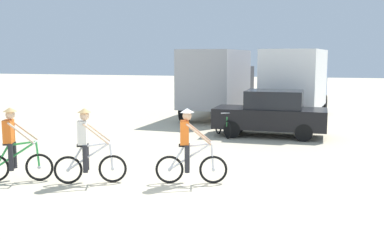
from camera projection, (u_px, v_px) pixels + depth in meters
ground_plane at (163, 199)px, 9.62m from camera, size 120.00×120.00×0.00m
box_truck_grey_hauler at (219, 80)px, 22.55m from camera, size 2.67×6.85×3.35m
box_truck_avon_van at (297, 81)px, 21.64m from camera, size 3.01×6.95×3.35m
sedan_parked at (271, 113)px, 17.14m from camera, size 4.21×1.79×1.76m
cyclist_orange_shirt at (14, 147)px, 10.89m from camera, size 1.64×0.74×1.82m
cyclist_cowboy_hat at (87, 149)px, 10.72m from camera, size 1.62×0.78×1.82m
cyclist_near_camera at (189, 149)px, 10.71m from camera, size 1.68×0.64×1.82m
bicycle_spare at (223, 126)px, 17.20m from camera, size 0.97×1.50×0.97m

